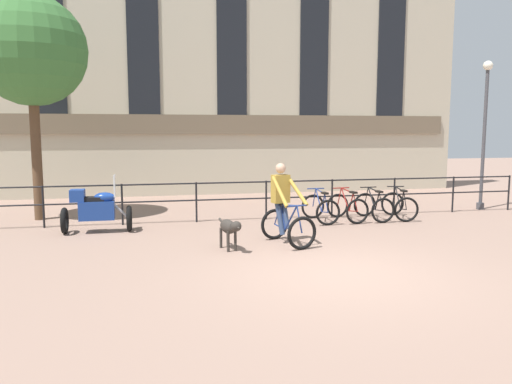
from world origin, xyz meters
The scene contains 12 objects.
ground_plane centered at (0.00, 0.00, 0.00)m, with size 60.00×60.00×0.00m, color #8E7060.
canal_railing centered at (0.00, 5.20, 0.71)m, with size 15.05×0.05×1.05m.
building_facade centered at (0.00, 10.99, 4.89)m, with size 18.00×0.72×9.83m.
cyclist_with_bike centered at (-0.28, 2.36, 0.76)m, with size 0.97×1.31×1.70m.
dog centered at (-1.52, 1.96, 0.46)m, with size 0.39×1.00×0.65m.
parked_motorcycle centered at (-4.30, 4.34, 0.56)m, with size 1.58×0.63×1.35m.
parked_bicycle_near_lamp centered at (1.30, 4.54, 0.36)m, with size 0.71×1.14×0.86m.
parked_bicycle_mid_left centered at (2.06, 4.54, 0.36)m, with size 0.80×1.18×0.86m.
parked_bicycle_mid_right centered at (2.81, 4.54, 0.36)m, with size 0.69×1.13×0.86m.
parked_bicycle_far_end centered at (3.57, 4.54, 0.36)m, with size 0.80×1.19×0.86m.
street_lamp centered at (6.77, 5.50, 2.48)m, with size 0.28×0.28×4.42m.
tree_canalside_left centered at (-5.98, 6.47, 4.42)m, with size 2.86×2.86×5.88m.
Camera 1 is at (-3.08, -7.72, 2.40)m, focal length 35.00 mm.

